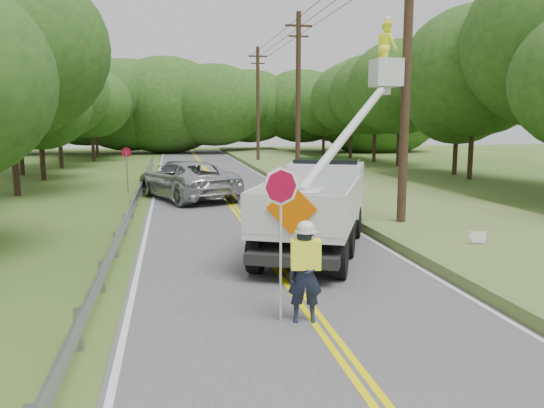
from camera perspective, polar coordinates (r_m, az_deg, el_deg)
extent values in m
plane|color=#335619|center=(8.75, 7.63, -15.83)|extent=(140.00, 140.00, 0.00)
cube|color=#4B4A4D|center=(21.98, -3.88, -0.70)|extent=(7.20, 96.00, 0.02)
cube|color=#FFEC00|center=(21.97, -4.14, -0.67)|extent=(0.12, 96.00, 0.00)
cube|color=#FFEC00|center=(21.99, -3.62, -0.65)|extent=(0.12, 96.00, 0.00)
cube|color=silver|center=(21.85, -12.90, -0.92)|extent=(0.12, 96.00, 0.00)
cube|color=silver|center=(22.64, 4.82, -0.39)|extent=(0.12, 96.00, 0.00)
cube|color=gray|center=(9.27, -20.02, -12.50)|extent=(0.12, 0.14, 0.70)
cube|color=gray|center=(12.09, -17.76, -7.39)|extent=(0.12, 0.14, 0.70)
cube|color=gray|center=(14.98, -16.39, -4.22)|extent=(0.12, 0.14, 0.70)
cube|color=gray|center=(17.90, -15.47, -2.08)|extent=(0.12, 0.14, 0.70)
cube|color=gray|center=(20.85, -14.82, -0.55)|extent=(0.12, 0.14, 0.70)
cube|color=gray|center=(23.81, -14.32, 0.61)|extent=(0.12, 0.14, 0.70)
cube|color=gray|center=(26.78, -13.94, 1.51)|extent=(0.12, 0.14, 0.70)
cube|color=gray|center=(29.75, -13.63, 2.23)|extent=(0.12, 0.14, 0.70)
cube|color=gray|center=(32.73, -13.38, 2.82)|extent=(0.12, 0.14, 0.70)
cube|color=gray|center=(35.71, -13.17, 3.31)|extent=(0.12, 0.14, 0.70)
cube|color=gray|center=(38.70, -12.99, 3.72)|extent=(0.12, 0.14, 0.70)
cube|color=gray|center=(41.69, -12.84, 4.08)|extent=(0.12, 0.14, 0.70)
cube|color=gray|center=(44.68, -12.70, 4.39)|extent=(0.12, 0.14, 0.70)
cube|color=gray|center=(22.78, -14.25, 0.89)|extent=(0.05, 48.00, 0.34)
cylinder|color=black|center=(18.23, 14.18, 12.85)|extent=(0.30, 0.30, 10.00)
cylinder|color=black|center=(32.45, 2.82, 11.22)|extent=(0.30, 0.30, 10.00)
cube|color=black|center=(32.90, 2.87, 18.55)|extent=(1.60, 0.12, 0.12)
cube|color=black|center=(32.80, 2.87, 17.51)|extent=(1.20, 0.10, 0.10)
cylinder|color=black|center=(47.16, -1.52, 10.47)|extent=(0.30, 0.30, 10.00)
cube|color=black|center=(47.47, -1.54, 15.55)|extent=(1.60, 0.12, 0.12)
cube|color=black|center=(47.40, -1.53, 14.83)|extent=(1.20, 0.10, 0.10)
cylinder|color=black|center=(26.52, 4.82, 20.68)|extent=(0.03, 43.00, 0.03)
cylinder|color=black|center=(26.71, 6.37, 20.57)|extent=(0.03, 43.00, 0.03)
cylinder|color=black|center=(26.92, 7.89, 20.45)|extent=(0.03, 43.00, 0.03)
cube|color=#516C31|center=(23.85, 13.30, 0.18)|extent=(7.00, 96.00, 0.30)
cylinder|color=#332319|center=(28.98, -25.86, 4.81)|extent=(0.32, 0.32, 4.11)
ellipsoid|color=#1E4718|center=(29.14, -26.54, 14.69)|extent=(9.59, 9.59, 8.43)
cylinder|color=#332319|center=(36.20, -23.38, 4.49)|extent=(0.32, 0.32, 2.72)
ellipsoid|color=#1E4718|center=(36.14, -23.70, 9.74)|extent=(6.34, 6.34, 5.58)
cylinder|color=#332319|center=(40.16, -25.28, 4.86)|extent=(0.32, 0.32, 2.91)
ellipsoid|color=#1E4718|center=(40.12, -25.62, 9.93)|extent=(6.79, 6.79, 5.97)
cylinder|color=#332319|center=(44.95, -21.72, 5.71)|extent=(0.32, 0.32, 3.37)
ellipsoid|color=#1E4718|center=(44.96, -22.02, 10.94)|extent=(7.85, 7.85, 6.91)
cylinder|color=#332319|center=(51.71, -18.63, 6.06)|extent=(0.32, 0.32, 3.11)
ellipsoid|color=#1E4718|center=(51.70, -18.84, 10.27)|extent=(7.27, 7.27, 6.40)
cylinder|color=#332319|center=(57.82, -18.27, 6.65)|extent=(0.32, 0.32, 3.78)
ellipsoid|color=#1E4718|center=(57.87, -18.49, 11.21)|extent=(8.81, 8.81, 7.75)
cylinder|color=#332319|center=(35.94, 20.54, 5.58)|extent=(0.32, 0.32, 3.90)
ellipsoid|color=#1E4718|center=(36.04, 20.95, 13.17)|extent=(9.11, 9.11, 8.02)
cylinder|color=#332319|center=(39.02, 19.04, 5.20)|extent=(0.32, 0.32, 3.00)
ellipsoid|color=#1E4718|center=(38.99, 19.31, 10.59)|extent=(7.01, 7.01, 6.17)
cylinder|color=#332319|center=(45.30, 13.41, 6.33)|extent=(0.32, 0.32, 3.71)
ellipsoid|color=#1E4718|center=(45.35, 13.61, 12.06)|extent=(8.66, 8.66, 7.62)
cylinder|color=#332319|center=(49.55, 10.91, 6.51)|extent=(0.32, 0.32, 3.55)
ellipsoid|color=#1E4718|center=(49.58, 11.06, 11.51)|extent=(8.27, 8.27, 7.28)
cylinder|color=#332319|center=(53.35, 8.42, 6.65)|extent=(0.32, 0.32, 3.41)
ellipsoid|color=#1E4718|center=(53.36, 8.52, 11.12)|extent=(7.95, 7.95, 6.99)
cylinder|color=#332319|center=(58.41, 5.54, 6.69)|extent=(0.32, 0.32, 3.01)
ellipsoid|color=#1E4718|center=(58.40, 5.59, 10.29)|extent=(7.02, 7.02, 6.17)
ellipsoid|color=#1E4718|center=(67.08, -23.54, 9.69)|extent=(11.54, 8.66, 8.66)
ellipsoid|color=#1E4718|center=(65.54, -19.43, 9.96)|extent=(12.35, 9.26, 9.26)
ellipsoid|color=#1E4718|center=(64.14, -15.22, 10.18)|extent=(13.95, 10.46, 10.46)
ellipsoid|color=#1E4718|center=(63.70, -11.28, 10.33)|extent=(14.85, 11.14, 11.14)
ellipsoid|color=#1E4718|center=(62.16, -6.19, 10.49)|extent=(12.42, 9.32, 9.32)
ellipsoid|color=#1E4718|center=(66.06, -2.38, 10.43)|extent=(11.79, 8.84, 8.84)
ellipsoid|color=#1E4718|center=(66.51, 3.32, 10.41)|extent=(11.86, 8.90, 8.90)
ellipsoid|color=#1E4718|center=(66.71, 6.84, 10.36)|extent=(11.55, 8.66, 8.66)
ellipsoid|color=#1E4718|center=(66.39, 11.30, 10.26)|extent=(16.53, 12.39, 12.39)
imported|color=#191E33|center=(9.71, 3.61, -7.64)|extent=(0.69, 0.52, 1.73)
cube|color=#F7FF2F|center=(9.61, 3.63, -5.39)|extent=(0.58, 0.41, 0.53)
ellipsoid|color=silver|center=(9.50, 3.66, -2.56)|extent=(0.32, 0.32, 0.26)
cylinder|color=#B7B7B7|center=(9.65, 0.93, -5.60)|extent=(0.04, 0.04, 2.43)
cylinder|color=maroon|center=(9.41, 0.95, 1.91)|extent=(0.68, 0.18, 0.69)
cylinder|color=black|center=(12.84, -1.73, -5.28)|extent=(0.67, 1.02, 0.98)
cylinder|color=black|center=(12.49, 7.36, -5.76)|extent=(0.67, 1.02, 0.98)
cylinder|color=black|center=(14.76, 0.30, -3.42)|extent=(0.67, 1.02, 0.98)
cylinder|color=black|center=(14.46, 8.19, -3.77)|extent=(0.67, 1.02, 0.98)
cylinder|color=black|center=(17.20, 2.19, -1.67)|extent=(0.67, 1.02, 0.98)
cylinder|color=black|center=(16.94, 8.95, -1.93)|extent=(0.67, 1.02, 0.98)
cube|color=black|center=(14.86, 4.39, -3.08)|extent=(4.58, 6.81, 0.25)
cube|color=#B9BBBD|center=(14.07, 3.97, -1.64)|extent=(4.03, 5.22, 0.22)
cube|color=#B9BBBD|center=(14.21, -0.58, 0.56)|extent=(1.95, 4.30, 0.91)
cube|color=#B9BBBD|center=(13.85, 8.68, 0.24)|extent=(1.95, 4.30, 0.91)
cube|color=#B9BBBD|center=(11.73, 2.17, -1.21)|extent=(2.16, 1.00, 0.91)
cube|color=#B9BBBD|center=(17.40, 5.81, 1.36)|extent=(2.87, 2.69, 1.83)
cube|color=black|center=(17.53, 5.93, 3.59)|extent=(2.39, 2.03, 0.76)
cube|color=#B9BBBD|center=(12.90, 3.19, -0.30)|extent=(1.21, 1.21, 0.81)
cube|color=#B9BBBD|center=(17.96, 12.12, 13.56)|extent=(0.86, 0.86, 0.86)
imported|color=#F7FF2F|center=(18.05, 12.21, 16.11)|extent=(0.62, 0.80, 1.65)
cube|color=#E05F00|center=(11.64, 2.11, -0.53)|extent=(1.07, 0.50, 1.15)
imported|color=#ADAEB5|center=(25.50, -9.13, 2.58)|extent=(5.21, 7.09, 1.79)
imported|color=#323438|center=(29.75, -9.88, 3.17)|extent=(2.53, 5.35, 1.51)
cylinder|color=gray|center=(28.10, -15.26, 3.32)|extent=(0.06, 0.06, 2.19)
cylinder|color=maroon|center=(28.03, -15.34, 5.35)|extent=(0.50, 0.03, 0.50)
cube|color=white|center=(15.67, 21.17, -3.33)|extent=(0.45, 0.12, 0.32)
cylinder|color=gray|center=(15.63, 20.54, -4.35)|extent=(0.02, 0.02, 0.46)
cylinder|color=gray|center=(15.82, 21.67, -4.26)|extent=(0.02, 0.02, 0.46)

